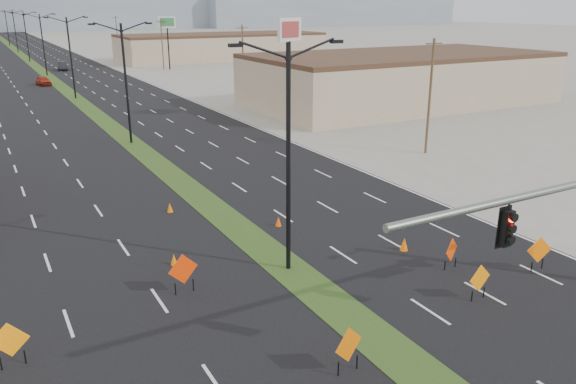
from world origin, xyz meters
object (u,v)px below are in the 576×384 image
cone_0 (174,260)px  construction_sign_0 (10,341)px  streetlight_5 (15,30)px  cone_1 (278,221)px  streetlight_4 (26,35)px  construction_sign_4 (539,251)px  streetlight_2 (71,55)px  cone_2 (404,244)px  construction_sign_5 (451,251)px  construction_sign_2 (183,270)px  construction_sign_3 (480,279)px  cone_3 (170,207)px  car_left (43,81)px  streetlight_0 (288,153)px  streetlight_1 (126,80)px  streetlight_6 (7,27)px  streetlight_3 (43,43)px  construction_sign_1 (349,346)px  pole_sign_east_near (290,37)px  pole_sign_east_far (167,26)px  car_mid (62,66)px

cone_0 → construction_sign_0: bearing=-145.7°
streetlight_5 → cone_1: bearing=-89.1°
streetlight_4 → construction_sign_4: (9.73, -117.60, -4.46)m
cone_1 → streetlight_2: bearing=92.3°
construction_sign_0 → streetlight_2: bearing=89.4°
streetlight_4 → cone_2: bearing=-87.0°
construction_sign_5 → construction_sign_2: bearing=140.1°
streetlight_4 → cone_2: size_ratio=14.84×
construction_sign_3 → construction_sign_5: size_ratio=1.04×
cone_2 → cone_3: (-8.32, 10.73, -0.04)m
cone_1 → car_left: bearing=93.5°
streetlight_0 → streetlight_2: same height
streetlight_1 → streetlight_4: size_ratio=1.00×
streetlight_2 → cone_2: bearing=-84.1°
cone_3 → cone_2: bearing=-52.2°
streetlight_0 → cone_2: size_ratio=14.84×
streetlight_4 → streetlight_6: (0.00, 56.00, 0.00)m
streetlight_4 → car_left: size_ratio=2.59×
streetlight_3 → construction_sign_5: 87.91m
construction_sign_1 → cone_1: (4.06, 12.35, -0.71)m
construction_sign_1 → pole_sign_east_near: (18.89, 37.58, 7.39)m
streetlight_2 → cone_0: streetlight_2 is taller
streetlight_1 → construction_sign_2: size_ratio=5.65×
construction_sign_0 → cone_0: 8.61m
streetlight_2 → construction_sign_4: (9.73, -61.60, -4.46)m
streetlight_3 → car_left: bearing=-99.1°
pole_sign_east_far → cone_2: bearing=-78.1°
streetlight_4 → construction_sign_0: (-11.50, -113.93, -4.44)m
construction_sign_4 → pole_sign_east_far: bearing=99.3°
construction_sign_5 → cone_3: size_ratio=2.52×
cone_1 → construction_sign_0: bearing=-153.6°
streetlight_6 → streetlight_4: bearing=-90.0°
construction_sign_2 → pole_sign_east_near: (21.77, 29.89, 7.33)m
streetlight_5 → construction_sign_5: bearing=-87.4°
streetlight_0 → pole_sign_east_near: pole_sign_east_near is taller
streetlight_0 → construction_sign_5: size_ratio=6.74×
streetlight_1 → construction_sign_3: streetlight_1 is taller
cone_1 → construction_sign_5: bearing=-62.3°
car_mid → cone_0: (-8.02, -88.62, -0.46)m
streetlight_5 → pole_sign_east_far: size_ratio=1.06×
car_mid → cone_0: 88.98m
streetlight_1 → construction_sign_2: 28.63m
streetlight_0 → cone_0: (-4.41, 2.91, -5.14)m
streetlight_1 → construction_sign_4: 35.26m
construction_sign_2 → construction_sign_1: bearing=-78.4°
streetlight_6 → construction_sign_3: streetlight_6 is taller
streetlight_2 → streetlight_3: bearing=90.0°
streetlight_5 → cone_0: bearing=-91.8°
cone_2 → streetlight_1: bearing=101.5°
pole_sign_east_near → construction_sign_4: bearing=-123.5°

